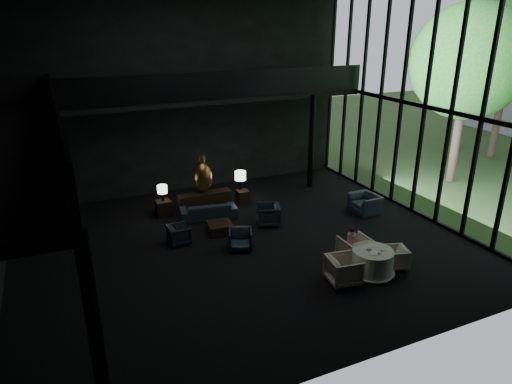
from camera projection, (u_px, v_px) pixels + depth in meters
name	position (u px, v px, depth m)	size (l,w,h in m)	color
floor	(245.00, 245.00, 14.80)	(14.00, 12.00, 0.02)	black
wall_back	(186.00, 95.00, 18.50)	(14.00, 0.04, 8.00)	black
wall_front	(373.00, 188.00, 8.27)	(14.00, 0.04, 8.00)	black
curtain_wall	(425.00, 106.00, 16.07)	(0.20, 12.00, 8.00)	black
mezzanine_left	(16.00, 145.00, 11.06)	(2.00, 12.00, 0.25)	black
mezzanine_back	(218.00, 97.00, 18.03)	(12.00, 2.00, 0.25)	black
railing_left	(57.00, 117.00, 11.24)	(0.06, 12.00, 1.00)	black
railing_back	(226.00, 85.00, 16.97)	(12.00, 0.06, 1.00)	black
column_sw	(97.00, 343.00, 7.30)	(0.24, 0.24, 4.00)	black
column_nw	(62.00, 159.00, 17.01)	(0.24, 0.24, 4.00)	black
column_ne	(311.00, 142.00, 19.36)	(0.24, 0.24, 4.00)	black
tree_near	(469.00, 62.00, 18.91)	(4.80, 4.80, 7.65)	#382D23
tree_far	(512.00, 39.00, 22.28)	(5.60, 5.60, 8.80)	#382D23
console	(205.00, 201.00, 17.56)	(2.06, 0.47, 0.66)	black
bronze_urn	(202.00, 176.00, 17.36)	(0.78, 0.78, 1.45)	brown
side_table_left	(163.00, 208.00, 16.98)	(0.54, 0.54, 0.59)	black
table_lamp_left	(162.00, 190.00, 16.69)	(0.36, 0.36, 0.61)	black
side_table_right	(243.00, 196.00, 18.23)	(0.45, 0.45, 0.50)	black
table_lamp_right	(240.00, 176.00, 18.14)	(0.44, 0.44, 0.74)	black
sofa	(208.00, 208.00, 16.71)	(2.00, 0.58, 0.78)	#1A2C45
lounge_armchair_west	(179.00, 235.00, 14.84)	(0.59, 0.56, 0.61)	#263748
lounge_armchair_east	(268.00, 213.00, 16.17)	(0.82, 0.77, 0.85)	#1F2936
lounge_armchair_south	(240.00, 239.00, 14.44)	(0.69, 0.64, 0.71)	black
window_armchair	(365.00, 201.00, 17.21)	(1.04, 0.68, 0.91)	#27384D
coffee_table	(220.00, 228.00, 15.62)	(0.80, 0.80, 0.36)	black
dining_table	(372.00, 264.00, 13.03)	(1.32, 1.32, 0.75)	white
dining_chair_north	(355.00, 247.00, 13.68)	(0.94, 0.88, 0.96)	silver
dining_chair_east	(394.00, 258.00, 13.39)	(0.61, 0.57, 0.63)	silver
dining_chair_west	(344.00, 267.00, 12.54)	(0.93, 0.87, 0.96)	#B3B3B2
child	(352.00, 237.00, 13.71)	(0.27, 0.27, 0.58)	#D69DB0
plate_a	(374.00, 253.00, 12.71)	(0.26, 0.26, 0.02)	white
plate_b	(372.00, 246.00, 13.12)	(0.20, 0.20, 0.01)	white
saucer	(385.00, 249.00, 12.93)	(0.16, 0.16, 0.01)	white
coffee_cup	(382.00, 250.00, 12.83)	(0.08, 0.08, 0.06)	white
cereal_bowl	(369.00, 249.00, 12.90)	(0.15, 0.15, 0.07)	white
cream_pot	(379.00, 253.00, 12.67)	(0.06, 0.06, 0.07)	#99999E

